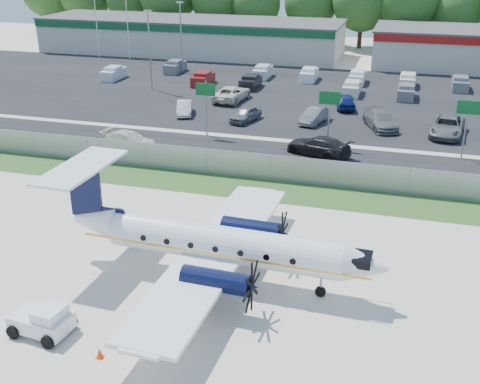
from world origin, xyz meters
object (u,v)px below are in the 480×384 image
(aircraft, at_px, (217,243))
(pushback_tug, at_px, (44,320))
(baggage_cart_near, at_px, (128,233))
(baggage_cart_far, at_px, (207,275))

(aircraft, bearing_deg, pushback_tug, -132.38)
(aircraft, distance_m, pushback_tug, 9.20)
(baggage_cart_near, height_order, baggage_cart_far, baggage_cart_near)
(pushback_tug, xyz_separation_m, baggage_cart_near, (-0.37, 9.41, -0.19))
(baggage_cart_far, bearing_deg, aircraft, 59.79)
(aircraft, bearing_deg, baggage_cart_near, 157.42)
(aircraft, distance_m, baggage_cart_far, 1.79)
(pushback_tug, bearing_deg, baggage_cart_far, 46.55)
(pushback_tug, xyz_separation_m, baggage_cart_far, (5.76, 6.08, -0.20))
(aircraft, relative_size, baggage_cart_far, 7.63)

